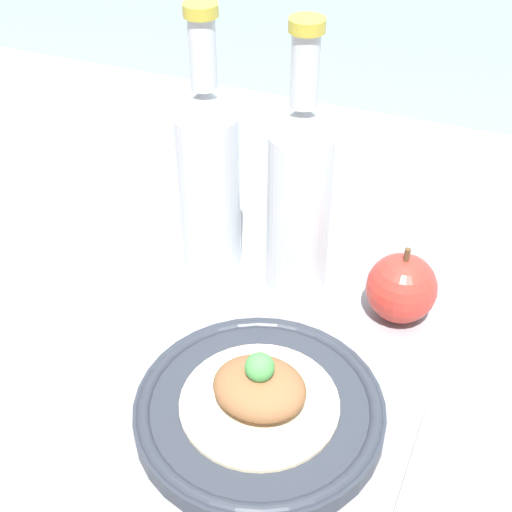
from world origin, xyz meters
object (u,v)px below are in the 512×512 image
(plated_food, at_px, (260,391))
(cider_bottle_left, at_px, (208,173))
(plate, at_px, (259,410))
(cider_bottle_right, at_px, (299,193))
(apple, at_px, (401,288))

(plated_food, height_order, cider_bottle_left, cider_bottle_left)
(plate, bearing_deg, cider_bottle_right, 99.62)
(cider_bottle_right, bearing_deg, plate, -80.38)
(plate, height_order, apple, apple)
(apple, bearing_deg, plated_food, -115.09)
(cider_bottle_right, bearing_deg, plated_food, -80.38)
(plate, xyz_separation_m, plated_food, (0.00, 0.00, 0.03))
(plate, xyz_separation_m, apple, (0.09, 0.19, 0.02))
(plate, distance_m, cider_bottle_right, 0.23)
(apple, bearing_deg, plate, -115.09)
(plate, bearing_deg, apple, 64.91)
(cider_bottle_left, bearing_deg, cider_bottle_right, 0.00)
(cider_bottle_left, distance_m, cider_bottle_right, 0.10)
(plate, relative_size, plated_food, 1.58)
(plate, relative_size, cider_bottle_left, 0.76)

